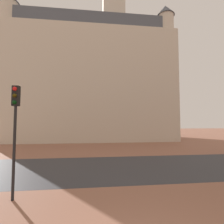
{
  "coord_description": "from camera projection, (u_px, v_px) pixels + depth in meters",
  "views": [
    {
      "loc": [
        -1.17,
        -2.5,
        3.38
      ],
      "look_at": [
        0.25,
        10.27,
        4.13
      ],
      "focal_mm": 25.85,
      "sensor_mm": 36.0,
      "label": 1
    }
  ],
  "objects": [
    {
      "name": "street_asphalt_strip",
      "position": [
        110.0,
        167.0,
        11.82
      ],
      "size": [
        120.0,
        7.0,
        0.0
      ],
      "primitive_type": "cube",
      "color": "#38383D",
      "rests_on": "ground_plane"
    },
    {
      "name": "traffic_light_pole",
      "position": [
        15.0,
        120.0,
        7.09
      ],
      "size": [
        0.28,
        0.34,
        4.96
      ],
      "color": "black",
      "rests_on": "ground_plane"
    },
    {
      "name": "ground_plane",
      "position": [
        109.0,
        166.0,
        12.33
      ],
      "size": [
        120.0,
        120.0,
        0.0
      ],
      "primitive_type": "plane",
      "color": "#93604C"
    },
    {
      "name": "landmark_building",
      "position": [
        93.0,
        80.0,
        31.82
      ],
      "size": [
        29.89,
        12.92,
        39.84
      ],
      "color": "beige",
      "rests_on": "ground_plane"
    }
  ]
}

